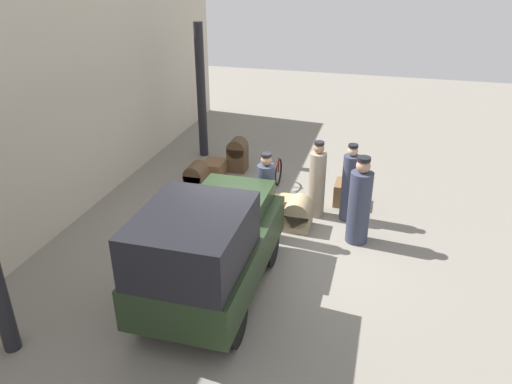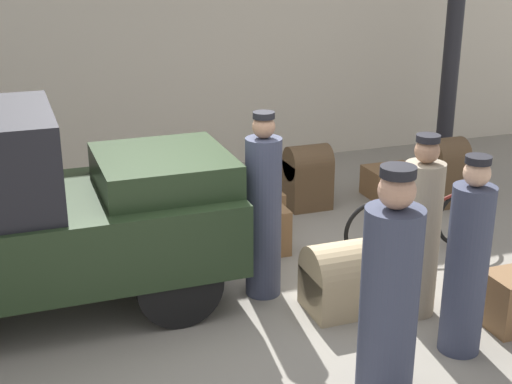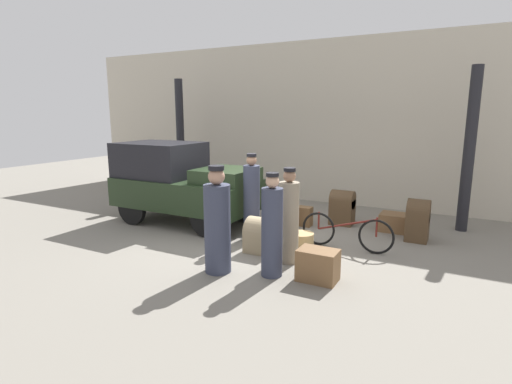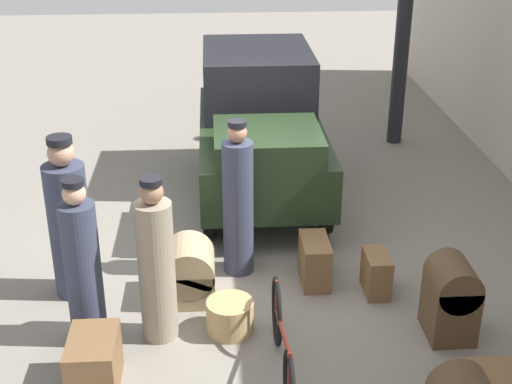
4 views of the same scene
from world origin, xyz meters
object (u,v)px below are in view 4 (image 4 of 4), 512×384
object	(u,v)px
porter_with_bicycle	(83,269)
trunk_wicker_pale	(94,363)
suitcase_black_upright	(315,261)
bicycle	(283,346)
trunk_umber_medium	(376,273)
porter_carrying_trunk	(238,204)
porter_lifting_near_truck	(157,266)
suitcase_small_leather	(189,272)
trunk_barrel_dark	(451,296)
porter_standing_middle	(69,225)
truck	(260,123)
wicker_basket	(230,316)

from	to	relation	value
porter_with_bicycle	trunk_wicker_pale	bearing A→B (deg)	12.04
trunk_wicker_pale	suitcase_black_upright	size ratio (longest dim) A/B	1.05
bicycle	trunk_umber_medium	xyz separation A→B (m)	(-1.33, 1.12, -0.11)
porter_carrying_trunk	suitcase_black_upright	bearing A→B (deg)	70.53
porter_lifting_near_truck	porter_carrying_trunk	bearing A→B (deg)	145.31
porter_with_bicycle	trunk_wicker_pale	size ratio (longest dim) A/B	2.74
porter_with_bicycle	porter_carrying_trunk	bearing A→B (deg)	128.29
porter_lifting_near_truck	suitcase_small_leather	xyz separation A→B (m)	(-0.64, 0.27, -0.46)
porter_lifting_near_truck	suitcase_small_leather	distance (m)	0.83
porter_with_bicycle	porter_lifting_near_truck	xyz separation A→B (m)	(-0.00, 0.67, -0.00)
porter_carrying_trunk	porter_lifting_near_truck	distance (m)	1.41
porter_carrying_trunk	trunk_umber_medium	xyz separation A→B (m)	(0.54, 1.42, -0.59)
trunk_barrel_dark	porter_standing_middle	bearing A→B (deg)	-105.14
porter_with_bicycle	trunk_barrel_dark	size ratio (longest dim) A/B	2.06
porter_carrying_trunk	porter_lifting_near_truck	world-z (taller)	porter_carrying_trunk
truck	porter_standing_middle	bearing A→B (deg)	-41.13
porter_lifting_near_truck	trunk_umber_medium	xyz separation A→B (m)	(-0.62, 2.22, -0.53)
suitcase_black_upright	trunk_barrel_dark	bearing A→B (deg)	48.07
wicker_basket	trunk_wicker_pale	world-z (taller)	trunk_wicker_pale
wicker_basket	trunk_barrel_dark	xyz separation A→B (m)	(0.18, 2.08, 0.25)
truck	suitcase_small_leather	xyz separation A→B (m)	(2.62, -0.91, -0.69)
suitcase_black_upright	porter_standing_middle	bearing A→B (deg)	-89.28
trunk_wicker_pale	wicker_basket	bearing A→B (deg)	121.73
trunk_wicker_pale	suitcase_small_leather	distance (m)	1.57
wicker_basket	porter_with_bicycle	distance (m)	1.47
porter_carrying_trunk	truck	bearing A→B (deg)	169.75
bicycle	truck	bearing A→B (deg)	178.88
truck	porter_carrying_trunk	distance (m)	2.14
porter_standing_middle	suitcase_black_upright	xyz separation A→B (m)	(-0.03, 2.54, -0.54)
truck	porter_standing_middle	xyz separation A→B (m)	(2.42, -2.11, -0.20)
porter_lifting_near_truck	suitcase_black_upright	bearing A→B (deg)	118.45
trunk_umber_medium	suitcase_black_upright	world-z (taller)	suitcase_black_upright
trunk_barrel_dark	suitcase_black_upright	size ratio (longest dim) A/B	1.40
porter_with_bicycle	bicycle	bearing A→B (deg)	68.23
wicker_basket	porter_lifting_near_truck	xyz separation A→B (m)	(0.02, -0.67, 0.59)
porter_carrying_trunk	porter_standing_middle	xyz separation A→B (m)	(0.32, -1.73, -0.02)
trunk_barrel_dark	suitcase_black_upright	world-z (taller)	trunk_barrel_dark
truck	trunk_umber_medium	world-z (taller)	truck
porter_standing_middle	trunk_wicker_pale	size ratio (longest dim) A/B	2.88
trunk_umber_medium	trunk_barrel_dark	size ratio (longest dim) A/B	0.57
bicycle	trunk_umber_medium	distance (m)	1.74
porter_with_bicycle	trunk_barrel_dark	bearing A→B (deg)	87.41
bicycle	suitcase_small_leather	distance (m)	1.59
porter_lifting_near_truck	trunk_barrel_dark	size ratio (longest dim) A/B	2.05
trunk_wicker_pale	suitcase_small_leather	world-z (taller)	suitcase_small_leather
porter_lifting_near_truck	suitcase_small_leather	bearing A→B (deg)	157.39
truck	trunk_wicker_pale	size ratio (longest dim) A/B	5.55
porter_carrying_trunk	porter_lifting_near_truck	size ratio (longest dim) A/B	1.07
truck	suitcase_small_leather	bearing A→B (deg)	-19.25
trunk_barrel_dark	truck	bearing A→B (deg)	-155.25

